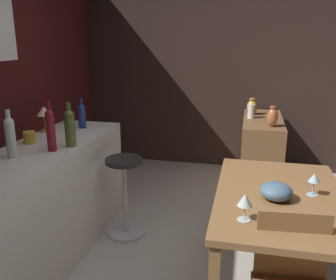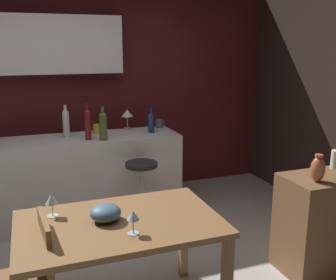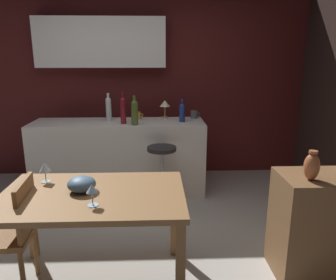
{
  "view_description": "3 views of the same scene",
  "coord_description": "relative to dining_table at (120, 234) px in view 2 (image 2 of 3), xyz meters",
  "views": [
    {
      "loc": [
        -2.3,
        -0.16,
        1.72
      ],
      "look_at": [
        0.53,
        0.48,
        0.89
      ],
      "focal_mm": 38.74,
      "sensor_mm": 36.0,
      "label": 1
    },
    {
      "loc": [
        -0.54,
        -2.66,
        1.83
      ],
      "look_at": [
        0.65,
        0.58,
        1.0
      ],
      "focal_mm": 41.43,
      "sensor_mm": 36.0,
      "label": 2
    },
    {
      "loc": [
        0.41,
        -2.53,
        1.67
      ],
      "look_at": [
        0.53,
        0.5,
        0.89
      ],
      "focal_mm": 34.59,
      "sensor_mm": 36.0,
      "label": 3
    }
  ],
  "objects": [
    {
      "name": "wall_kitchen_back",
      "position": [
        -0.02,
        2.47,
        0.76
      ],
      "size": [
        5.2,
        0.33,
        2.6
      ],
      "color": "#4C1919",
      "rests_on": "ground_plane"
    },
    {
      "name": "dining_table",
      "position": [
        0.0,
        0.0,
        0.0
      ],
      "size": [
        1.3,
        0.82,
        0.74
      ],
      "color": "olive",
      "rests_on": "ground_plane"
    },
    {
      "name": "kitchen_counter",
      "position": [
        -0.01,
        1.77,
        -0.2
      ],
      "size": [
        2.1,
        0.6,
        0.9
      ],
      "primitive_type": "cube",
      "color": "silver",
      "rests_on": "ground_plane"
    },
    {
      "name": "chair_near_window",
      "position": [
        -0.58,
        -0.04,
        -0.17
      ],
      "size": [
        0.43,
        0.43,
        0.85
      ],
      "color": "olive",
      "rests_on": "ground_plane"
    },
    {
      "name": "bar_stool",
      "position": [
        0.51,
        1.25,
        -0.27
      ],
      "size": [
        0.34,
        0.34,
        0.72
      ],
      "color": "#262323",
      "rests_on": "ground_plane"
    },
    {
      "name": "wine_glass_left",
      "position": [
        -0.4,
        0.22,
        0.21
      ],
      "size": [
        0.08,
        0.08,
        0.16
      ],
      "color": "silver",
      "rests_on": "dining_table"
    },
    {
      "name": "wine_glass_right",
      "position": [
        0.04,
        -0.2,
        0.2
      ],
      "size": [
        0.07,
        0.07,
        0.15
      ],
      "color": "silver",
      "rests_on": "dining_table"
    },
    {
      "name": "fruit_bowl",
      "position": [
        -0.08,
        0.04,
        0.15
      ],
      "size": [
        0.2,
        0.2,
        0.11
      ],
      "primitive_type": "ellipsoid",
      "color": "slate",
      "rests_on": "dining_table"
    },
    {
      "name": "wine_bottle_olive",
      "position": [
        0.21,
        1.57,
        0.41
      ],
      "size": [
        0.08,
        0.08,
        0.35
      ],
      "color": "#475623",
      "rests_on": "kitchen_counter"
    },
    {
      "name": "wine_bottle_clear",
      "position": [
        -0.13,
        1.85,
        0.41
      ],
      "size": [
        0.07,
        0.07,
        0.34
      ],
      "color": "silver",
      "rests_on": "kitchen_counter"
    },
    {
      "name": "wine_bottle_cobalt",
      "position": [
        0.77,
        1.74,
        0.37
      ],
      "size": [
        0.07,
        0.07,
        0.28
      ],
      "color": "navy",
      "rests_on": "kitchen_counter"
    },
    {
      "name": "wine_bottle_ruby",
      "position": [
        0.07,
        1.65,
        0.42
      ],
      "size": [
        0.07,
        0.07,
        0.38
      ],
      "color": "maroon",
      "rests_on": "kitchen_counter"
    },
    {
      "name": "cup_mustard",
      "position": [
        0.21,
        1.93,
        0.3
      ],
      "size": [
        0.13,
        0.09,
        0.1
      ],
      "color": "gold",
      "rests_on": "kitchen_counter"
    },
    {
      "name": "cup_slate",
      "position": [
        0.95,
        1.96,
        0.3
      ],
      "size": [
        0.12,
        0.09,
        0.1
      ],
      "color": "#515660",
      "rests_on": "kitchen_counter"
    },
    {
      "name": "counter_lamp",
      "position": [
        0.57,
        2.0,
        0.42
      ],
      "size": [
        0.13,
        0.13,
        0.23
      ],
      "color": "#A58447",
      "rests_on": "kitchen_counter"
    },
    {
      "name": "pillar_candle_tall",
      "position": [
        1.92,
        0.2,
        0.25
      ],
      "size": [
        0.08,
        0.08,
        0.18
      ],
      "color": "white",
      "rests_on": "sideboard_cabinet"
    },
    {
      "name": "vase_copper",
      "position": [
        1.55,
        -0.01,
        0.27
      ],
      "size": [
        0.11,
        0.11,
        0.22
      ],
      "color": "#B26038",
      "rests_on": "sideboard_cabinet"
    }
  ]
}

